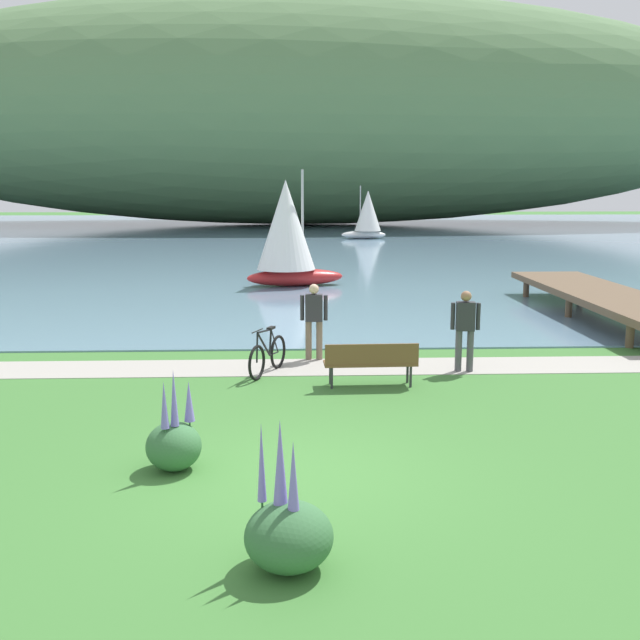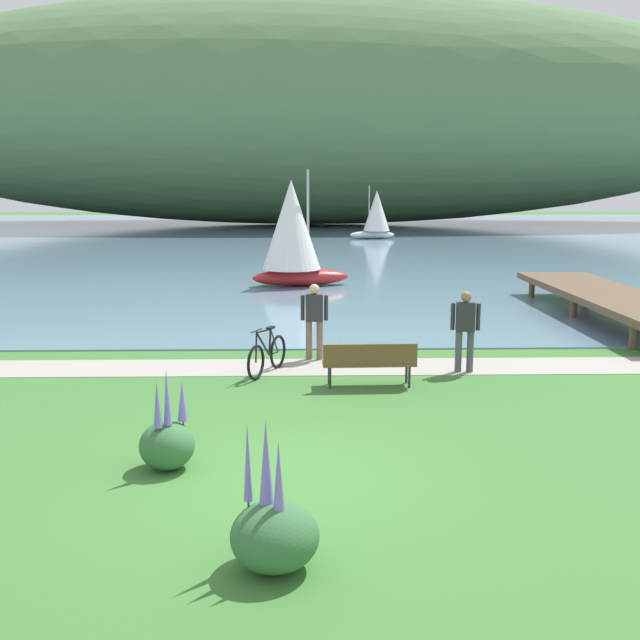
# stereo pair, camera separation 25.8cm
# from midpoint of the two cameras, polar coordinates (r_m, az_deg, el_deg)

# --- Properties ---
(ground_plane) EXTENTS (200.00, 200.00, 0.00)m
(ground_plane) POSITION_cam_midpoint_polar(r_m,az_deg,el_deg) (10.28, -2.35, -11.73)
(ground_plane) COLOR #3D7533
(bay_water) EXTENTS (180.00, 80.00, 0.04)m
(bay_water) POSITION_cam_midpoint_polar(r_m,az_deg,el_deg) (57.34, -2.30, 6.45)
(bay_water) COLOR #6B8EA8
(bay_water) RESTS_ON ground
(distant_hillside) EXTENTS (92.64, 28.00, 21.61)m
(distant_hillside) POSITION_cam_midpoint_polar(r_m,az_deg,el_deg) (74.83, -1.78, 15.64)
(distant_hillside) COLOR #567A4C
(distant_hillside) RESTS_ON bay_water
(shoreline_path) EXTENTS (60.00, 1.50, 0.01)m
(shoreline_path) POSITION_cam_midpoint_polar(r_m,az_deg,el_deg) (16.00, -2.33, -3.63)
(shoreline_path) COLOR #A39E93
(shoreline_path) RESTS_ON ground
(park_bench_near_camera) EXTENTS (1.81, 0.53, 0.88)m
(park_bench_near_camera) POSITION_cam_midpoint_polar(r_m,az_deg,el_deg) (14.39, 3.40, -3.12)
(park_bench_near_camera) COLOR brown
(park_bench_near_camera) RESTS_ON ground
(bicycle_leaning_near_bench) EXTENTS (0.74, 1.65, 1.01)m
(bicycle_leaning_near_bench) POSITION_cam_midpoint_polar(r_m,az_deg,el_deg) (15.39, -4.51, -2.71)
(bicycle_leaning_near_bench) COLOR black
(bicycle_leaning_near_bench) RESTS_ON ground
(person_at_shoreline) EXTENTS (0.61, 0.24, 1.71)m
(person_at_shoreline) POSITION_cam_midpoint_polar(r_m,az_deg,el_deg) (16.50, -0.92, 0.25)
(person_at_shoreline) COLOR #72604C
(person_at_shoreline) RESTS_ON ground
(person_on_the_grass) EXTENTS (0.61, 0.26, 1.71)m
(person_on_the_grass) POSITION_cam_midpoint_polar(r_m,az_deg,el_deg) (15.70, 10.58, -0.44)
(person_on_the_grass) COLOR #4C4C51
(person_on_the_grass) RESTS_ON ground
(echium_bush_closest_to_camera) EXTENTS (0.76, 0.76, 1.44)m
(echium_bush_closest_to_camera) POSITION_cam_midpoint_polar(r_m,az_deg,el_deg) (10.52, -11.81, -9.20)
(echium_bush_closest_to_camera) COLOR #386B3D
(echium_bush_closest_to_camera) RESTS_ON ground
(echium_bush_beside_closest) EXTENTS (0.91, 0.91, 1.57)m
(echium_bush_beside_closest) POSITION_cam_midpoint_polar(r_m,az_deg,el_deg) (7.84, -3.42, -15.92)
(echium_bush_beside_closest) COLOR #386B3D
(echium_bush_beside_closest) RESTS_ON ground
(sailboat_nearest_to_shore) EXTENTS (3.87, 2.59, 4.39)m
(sailboat_nearest_to_shore) POSITION_cam_midpoint_polar(r_m,az_deg,el_deg) (28.40, -2.79, 6.75)
(sailboat_nearest_to_shore) COLOR #B22323
(sailboat_nearest_to_shore) RESTS_ON bay_water
(sailboat_mid_bay) EXTENTS (3.21, 1.92, 3.77)m
(sailboat_mid_bay) POSITION_cam_midpoint_polar(r_m,az_deg,el_deg) (54.14, 3.50, 8.11)
(sailboat_mid_bay) COLOR white
(sailboat_mid_bay) RESTS_ON bay_water
(pier_dock) EXTENTS (2.40, 10.00, 0.80)m
(pier_dock) POSITION_cam_midpoint_polar(r_m,az_deg,el_deg) (23.24, 20.46, 1.81)
(pier_dock) COLOR brown
(pier_dock) RESTS_ON ground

